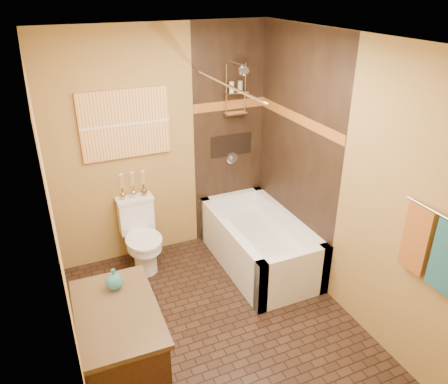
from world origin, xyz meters
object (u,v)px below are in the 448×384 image
bathtub (259,246)px  toilet (141,235)px  vanity (121,354)px  sunset_painting (125,124)px

bathtub → toilet: bearing=158.4°
vanity → sunset_painting: bearing=75.1°
sunset_painting → bathtub: bearing=-31.5°
bathtub → vanity: vanity is taller
sunset_painting → vanity: sunset_painting is taller
sunset_painting → bathtub: (1.18, -0.73, -1.33)m
vanity → bathtub: bearing=34.4°
sunset_painting → vanity: size_ratio=0.97×
sunset_painting → toilet: (0.00, -0.26, -1.16)m
sunset_painting → bathtub: size_ratio=0.60×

